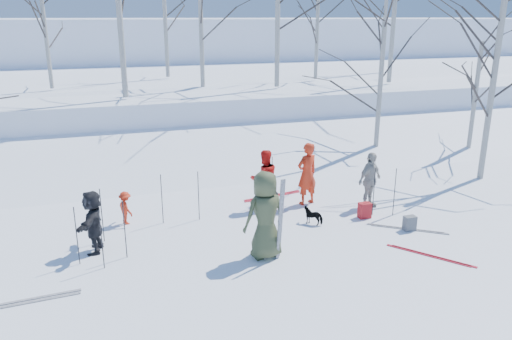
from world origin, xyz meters
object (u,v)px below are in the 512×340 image
object	(u,v)px
skier_cream_east	(370,180)
backpack_red	(365,210)
skier_redor_behind	(264,179)
backpack_grey	(410,223)
skier_olive_center	(265,215)
backpack_dark	(271,199)
skier_red_north	(307,174)
skier_grey_west	(93,221)
skier_red_seated	(126,208)
dog	(313,215)

from	to	relation	value
skier_cream_east	backpack_red	world-z (taller)	skier_cream_east
skier_redor_behind	backpack_grey	bearing A→B (deg)	138.83
skier_olive_center	skier_redor_behind	distance (m)	3.06
skier_redor_behind	backpack_dark	distance (m)	0.68
skier_redor_behind	backpack_dark	size ratio (longest dim) A/B	4.20
skier_red_north	skier_grey_west	xyz separation A→B (m)	(-5.85, -1.33, -0.17)
backpack_red	skier_redor_behind	bearing A→B (deg)	145.66
skier_red_seated	skier_cream_east	distance (m)	6.70
skier_red_north	backpack_dark	world-z (taller)	skier_red_north
skier_red_north	dog	bearing A→B (deg)	58.85
skier_olive_center	backpack_grey	world-z (taller)	skier_olive_center
skier_redor_behind	skier_olive_center	bearing A→B (deg)	72.07
skier_cream_east	backpack_dark	bearing A→B (deg)	135.50
skier_cream_east	dog	world-z (taller)	skier_cream_east
skier_olive_center	skier_red_seated	size ratio (longest dim) A/B	2.28
skier_red_north	dog	size ratio (longest dim) A/B	3.35
skier_red_north	backpack_grey	distance (m)	3.16
skier_red_north	skier_red_seated	xyz separation A→B (m)	(-5.06, 0.09, -0.47)
backpack_grey	skier_red_seated	bearing A→B (deg)	158.79
skier_cream_east	skier_grey_west	bearing A→B (deg)	159.60
backpack_red	backpack_dark	xyz separation A→B (m)	(-2.09, 1.62, -0.01)
skier_red_north	skier_cream_east	distance (m)	1.76
skier_red_north	backpack_dark	size ratio (longest dim) A/B	4.53
backpack_grey	skier_cream_east	bearing A→B (deg)	95.27
skier_olive_center	skier_red_seated	world-z (taller)	skier_olive_center
skier_grey_west	dog	world-z (taller)	skier_grey_west
skier_cream_east	skier_grey_west	distance (m)	7.45
backpack_red	skier_olive_center	bearing A→B (deg)	-158.04
skier_red_seated	backpack_red	xyz separation A→B (m)	(6.13, -1.56, -0.23)
skier_red_seated	skier_grey_west	world-z (taller)	skier_grey_west
skier_red_seated	dog	bearing A→B (deg)	-131.22
skier_grey_west	backpack_dark	distance (m)	5.08
skier_olive_center	skier_red_north	xyz separation A→B (m)	(2.21, 2.78, -0.09)
skier_red_seated	backpack_dark	size ratio (longest dim) A/B	2.20
skier_red_north	skier_redor_behind	world-z (taller)	skier_red_north
skier_olive_center	skier_cream_east	size ratio (longest dim) A/B	1.25
skier_red_north	skier_olive_center	bearing A→B (deg)	36.51
dog	skier_redor_behind	bearing A→B (deg)	-110.83
skier_red_north	backpack_dark	xyz separation A→B (m)	(-1.02, 0.16, -0.71)
skier_red_north	skier_cream_east	world-z (taller)	skier_red_north
skier_olive_center	skier_grey_west	bearing A→B (deg)	-31.89
skier_cream_east	backpack_dark	distance (m)	2.83
skier_redor_behind	skier_cream_east	bearing A→B (deg)	162.90
skier_red_seated	backpack_dark	xyz separation A→B (m)	(4.04, 0.06, -0.24)
backpack_red	dog	bearing A→B (deg)	177.63
dog	backpack_dark	bearing A→B (deg)	-118.03
skier_redor_behind	skier_red_seated	xyz separation A→B (m)	(-3.82, -0.02, -0.40)
backpack_red	backpack_grey	world-z (taller)	backpack_red
skier_cream_east	backpack_red	bearing A→B (deg)	-151.39
skier_cream_east	backpack_dark	world-z (taller)	skier_cream_east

